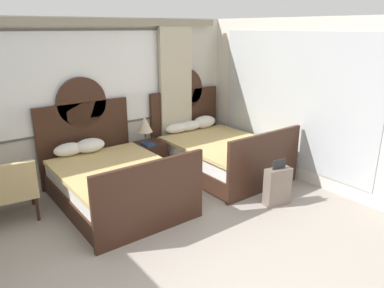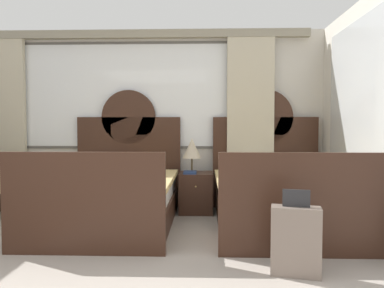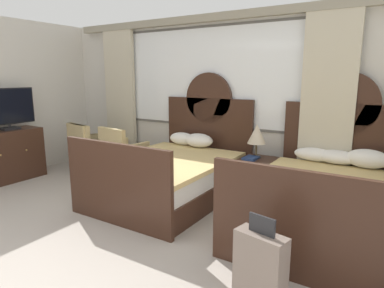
{
  "view_description": "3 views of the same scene",
  "coord_description": "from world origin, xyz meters",
  "views": [
    {
      "loc": [
        -2.01,
        -1.87,
        2.55
      ],
      "look_at": [
        1.24,
        2.44,
        0.79
      ],
      "focal_mm": 33.8,
      "sensor_mm": 36.0,
      "label": 1
    },
    {
      "loc": [
        1.2,
        -1.74,
        1.23
      ],
      "look_at": [
        1.06,
        2.61,
        1.03
      ],
      "focal_mm": 34.44,
      "sensor_mm": 36.0,
      "label": 2
    },
    {
      "loc": [
        2.76,
        -0.96,
        1.74
      ],
      "look_at": [
        0.62,
        2.44,
        0.91
      ],
      "focal_mm": 31.36,
      "sensor_mm": 36.0,
      "label": 3
    }
  ],
  "objects": [
    {
      "name": "bed_near_mirror",
      "position": [
        2.13,
        2.85,
        0.36
      ],
      "size": [
        1.58,
        2.21,
        1.79
      ],
      "color": "#382116",
      "rests_on": "ground_plane"
    },
    {
      "name": "suitcase_on_floor",
      "position": [
        1.96,
        1.29,
        0.29
      ],
      "size": [
        0.43,
        0.25,
        0.71
      ],
      "color": "#75665B",
      "rests_on": "ground_plane"
    },
    {
      "name": "armchair_by_window_left",
      "position": [
        -1.28,
        3.17,
        0.49
      ],
      "size": [
        0.72,
        0.72,
        0.88
      ],
      "color": "tan",
      "rests_on": "ground_plane"
    },
    {
      "name": "wall_back_window",
      "position": [
        0.0,
        3.93,
        1.43
      ],
      "size": [
        6.01,
        0.22,
        2.7
      ],
      "color": "beige",
      "rests_on": "ground_plane"
    },
    {
      "name": "bed_near_window",
      "position": [
        0.04,
        2.84,
        0.36
      ],
      "size": [
        1.58,
        2.21,
        1.79
      ],
      "color": "#382116",
      "rests_on": "ground_plane"
    },
    {
      "name": "table_lamp_on_nightstand",
      "position": [
        1.03,
        3.54,
        0.91
      ],
      "size": [
        0.27,
        0.27,
        0.49
      ],
      "color": "brown",
      "rests_on": "nightstand_between_beds"
    },
    {
      "name": "wall_right_mirror",
      "position": [
        3.04,
        1.69,
        1.35
      ],
      "size": [
        0.08,
        4.53,
        2.7
      ],
      "color": "beige",
      "rests_on": "ground_plane"
    },
    {
      "name": "book_on_nightstand",
      "position": [
        1.0,
        3.4,
        0.59
      ],
      "size": [
        0.18,
        0.26,
        0.03
      ],
      "color": "navy",
      "rests_on": "nightstand_between_beds"
    },
    {
      "name": "nightstand_between_beds",
      "position": [
        1.09,
        3.5,
        0.29
      ],
      "size": [
        0.48,
        0.5,
        0.57
      ],
      "color": "#382116",
      "rests_on": "ground_plane"
    }
  ]
}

